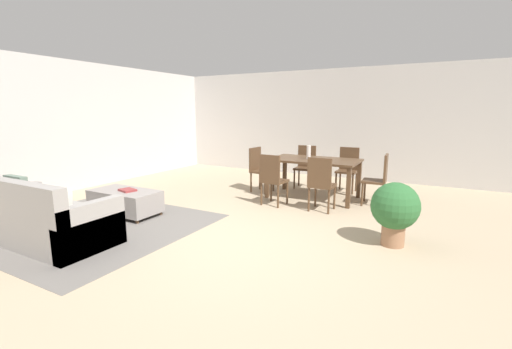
% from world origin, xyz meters
% --- Properties ---
extents(ground_plane, '(10.80, 10.80, 0.00)m').
position_xyz_m(ground_plane, '(0.00, 0.00, 0.00)').
color(ground_plane, tan).
extents(wall_back, '(9.00, 0.12, 2.70)m').
position_xyz_m(wall_back, '(0.00, 5.00, 1.35)').
color(wall_back, beige).
rests_on(wall_back, ground_plane).
extents(wall_left, '(0.12, 11.00, 2.70)m').
position_xyz_m(wall_left, '(-4.50, 0.50, 1.35)').
color(wall_left, beige).
rests_on(wall_left, ground_plane).
extents(area_rug, '(3.00, 2.80, 0.01)m').
position_xyz_m(area_rug, '(-2.07, -0.53, 0.00)').
color(area_rug, slate).
rests_on(area_rug, ground_plane).
extents(couch, '(1.91, 0.88, 0.86)m').
position_xyz_m(couch, '(-2.06, -1.22, 0.30)').
color(couch, gray).
rests_on(couch, ground_plane).
extents(ottoman_table, '(1.14, 0.59, 0.40)m').
position_xyz_m(ottoman_table, '(-2.08, 0.10, 0.23)').
color(ottoman_table, gray).
rests_on(ottoman_table, ground_plane).
extents(dining_table, '(1.69, 0.96, 0.76)m').
position_xyz_m(dining_table, '(0.23, 2.62, 0.67)').
color(dining_table, '#513823').
rests_on(dining_table, ground_plane).
extents(dining_chair_near_left, '(0.43, 0.43, 0.92)m').
position_xyz_m(dining_chair_near_left, '(-0.22, 1.74, 0.52)').
color(dining_chair_near_left, '#513823').
rests_on(dining_chair_near_left, ground_plane).
extents(dining_chair_near_right, '(0.40, 0.40, 0.92)m').
position_xyz_m(dining_chair_near_right, '(0.65, 1.78, 0.52)').
color(dining_chair_near_right, '#513823').
rests_on(dining_chair_near_right, ground_plane).
extents(dining_chair_far_left, '(0.43, 0.43, 0.92)m').
position_xyz_m(dining_chair_far_left, '(-0.23, 3.44, 0.52)').
color(dining_chair_far_left, '#513823').
rests_on(dining_chair_far_left, ground_plane).
extents(dining_chair_far_right, '(0.40, 0.40, 0.92)m').
position_xyz_m(dining_chair_far_right, '(0.68, 3.50, 0.52)').
color(dining_chair_far_right, '#513823').
rests_on(dining_chair_far_right, ground_plane).
extents(dining_chair_head_east, '(0.42, 0.42, 0.92)m').
position_xyz_m(dining_chair_head_east, '(1.44, 2.65, 0.52)').
color(dining_chair_head_east, '#513823').
rests_on(dining_chair_head_east, ground_plane).
extents(dining_chair_head_west, '(0.43, 0.43, 0.92)m').
position_xyz_m(dining_chair_head_west, '(-0.95, 2.60, 0.52)').
color(dining_chair_head_west, '#513823').
rests_on(dining_chair_head_west, ground_plane).
extents(vase_centerpiece, '(0.08, 0.08, 0.26)m').
position_xyz_m(vase_centerpiece, '(0.13, 2.59, 0.89)').
color(vase_centerpiece, silver).
rests_on(vase_centerpiece, dining_table).
extents(book_on_ottoman, '(0.30, 0.26, 0.03)m').
position_xyz_m(book_on_ottoman, '(-2.00, 0.10, 0.42)').
color(book_on_ottoman, maroon).
rests_on(book_on_ottoman, ottoman_table).
extents(potted_plant, '(0.59, 0.59, 0.80)m').
position_xyz_m(potted_plant, '(1.92, 0.80, 0.47)').
color(potted_plant, '#996B4C').
rests_on(potted_plant, ground_plane).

